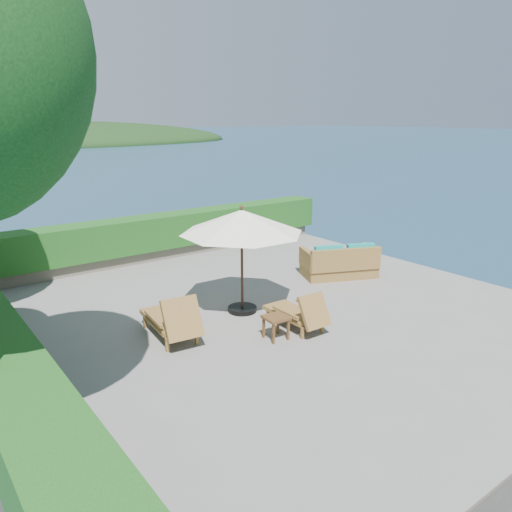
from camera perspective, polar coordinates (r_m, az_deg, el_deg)
ground at (r=11.37m, az=1.22°, el=-6.46°), size 12.00×12.00×0.00m
foundation at (r=12.04m, az=1.18°, el=-13.31°), size 12.00×12.00×3.00m
ocean at (r=12.81m, az=1.14°, el=-19.00°), size 600.00×600.00×0.00m
offshore_island at (r=151.76m, az=-25.44°, el=11.45°), size 126.00×57.60×12.60m
planter_wall_far at (r=15.87m, az=-11.35°, el=0.37°), size 12.00×0.60×0.36m
hedge_far at (r=15.71m, az=-11.48°, el=2.73°), size 12.40×0.90×1.00m
patio_umbrella at (r=10.84m, az=-1.65°, el=3.83°), size 3.50×3.50×2.44m
lounge_left at (r=10.07m, az=-9.55°, el=-7.11°), size 0.91×1.81×1.01m
lounge_right at (r=10.45m, az=4.90°, el=-6.42°), size 0.71×1.53×0.87m
side_table at (r=9.95m, az=2.29°, el=-7.37°), size 0.48×0.48×0.48m
wicker_loveseat at (r=13.91m, az=9.56°, el=-0.84°), size 2.23×1.73×0.98m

